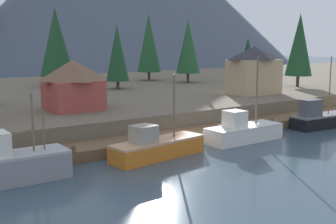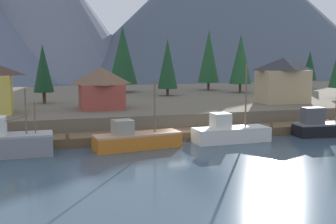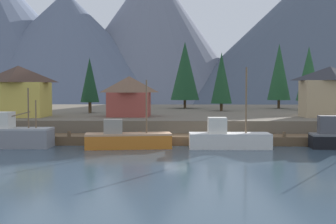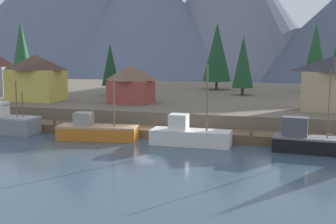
# 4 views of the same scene
# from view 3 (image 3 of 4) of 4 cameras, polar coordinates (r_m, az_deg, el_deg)

# --- Properties ---
(ground_plane) EXTENTS (400.00, 400.00, 1.00)m
(ground_plane) POSITION_cam_3_polar(r_m,az_deg,el_deg) (69.71, 1.19, -2.66)
(ground_plane) COLOR #384C5B
(dock) EXTENTS (80.00, 4.00, 1.60)m
(dock) POSITION_cam_3_polar(r_m,az_deg,el_deg) (51.69, 1.03, -3.52)
(dock) COLOR brown
(dock) RESTS_ON ground_plane
(shoreline_bank) EXTENTS (400.00, 56.00, 2.50)m
(shoreline_bank) POSITION_cam_3_polar(r_m,az_deg,el_deg) (81.53, 1.27, -0.60)
(shoreline_bank) COLOR #665B4C
(shoreline_bank) RESTS_ON ground_plane
(mountain_central_peak) EXTENTS (95.82, 95.82, 47.03)m
(mountain_central_peak) POSITION_cam_3_polar(r_m,az_deg,el_deg) (193.77, -12.82, 8.00)
(mountain_central_peak) COLOR slate
(mountain_central_peak) RESTS_ON ground_plane
(mountain_east_peak) EXTENTS (88.76, 88.76, 62.88)m
(mountain_east_peak) POSITION_cam_3_polar(r_m,az_deg,el_deg) (205.15, -1.99, 10.01)
(mountain_east_peak) COLOR slate
(mountain_east_peak) RESTS_ON ground_plane
(fishing_boat_grey) EXTENTS (7.85, 3.06, 6.44)m
(fishing_boat_grey) POSITION_cam_3_polar(r_m,az_deg,el_deg) (51.28, -19.12, -2.81)
(fishing_boat_grey) COLOR gray
(fishing_boat_grey) RESTS_ON ground_plane
(fishing_boat_orange) EXTENTS (9.37, 3.81, 7.29)m
(fishing_boat_orange) POSITION_cam_3_polar(r_m,az_deg,el_deg) (47.95, -5.30, -3.42)
(fishing_boat_orange) COLOR #CC6B1E
(fishing_boat_orange) RESTS_ON ground_plane
(fishing_boat_white) EXTENTS (8.67, 3.06, 8.63)m
(fishing_boat_white) POSITION_cam_3_polar(r_m,az_deg,el_deg) (48.25, 7.68, -3.36)
(fishing_boat_white) COLOR silver
(fishing_boat_white) RESTS_ON ground_plane
(house_tan) EXTENTS (7.72, 4.54, 6.87)m
(house_tan) POSITION_cam_3_polar(r_m,az_deg,el_deg) (64.42, 19.95, 2.49)
(house_tan) COLOR tan
(house_tan) RESTS_ON shoreline_bank
(house_red) EXTENTS (5.93, 5.60, 5.61)m
(house_red) POSITION_cam_3_polar(r_m,az_deg,el_deg) (62.50, -4.97, 2.07)
(house_red) COLOR #9E4238
(house_red) RESTS_ON shoreline_bank
(house_yellow) EXTENTS (8.01, 5.88, 7.01)m
(house_yellow) POSITION_cam_3_polar(r_m,az_deg,el_deg) (64.70, -18.53, 2.59)
(house_yellow) COLOR gold
(house_yellow) RESTS_ON shoreline_bank
(conifer_mid_right) EXTENTS (3.65, 3.65, 10.19)m
(conifer_mid_right) POSITION_cam_3_polar(r_m,az_deg,el_deg) (78.50, 6.84, 4.33)
(conifer_mid_right) COLOR #4C3823
(conifer_mid_right) RESTS_ON shoreline_bank
(conifer_back_left) EXTENTS (4.48, 4.48, 12.65)m
(conifer_back_left) POSITION_cam_3_polar(r_m,az_deg,el_deg) (90.11, 13.99, 4.99)
(conifer_back_left) COLOR #4C3823
(conifer_back_left) RESTS_ON shoreline_bank
(conifer_back_right) EXTENTS (5.61, 5.61, 13.07)m
(conifer_back_right) POSITION_cam_3_polar(r_m,az_deg,el_deg) (87.98, 2.17, 5.27)
(conifer_back_right) COLOR #4C3823
(conifer_back_right) RESTS_ON shoreline_bank
(conifer_centre) EXTENTS (4.33, 4.33, 11.39)m
(conifer_centre) POSITION_cam_3_polar(r_m,az_deg,el_deg) (83.51, 17.52, 4.70)
(conifer_centre) COLOR #4C3823
(conifer_centre) RESTS_ON shoreline_bank
(conifer_far_left) EXTENTS (3.00, 3.00, 8.85)m
(conifer_far_left) POSITION_cam_3_polar(r_m,az_deg,el_deg) (72.57, -9.96, 4.05)
(conifer_far_left) COLOR #4C3823
(conifer_far_left) RESTS_ON shoreline_bank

